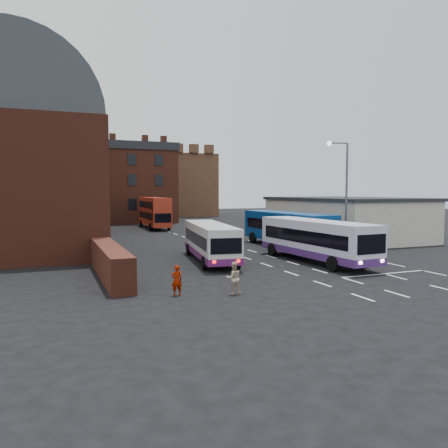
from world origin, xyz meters
name	(u,v)px	position (x,y,z in m)	size (l,w,h in m)	color
ground	(285,271)	(0.00, 0.00, 0.00)	(180.00, 180.00, 0.00)	black
railway_station	(22,161)	(-15.50, 21.00, 7.64)	(12.00, 28.00, 16.00)	#602B1E
forecourt_wall	(110,262)	(-10.20, 2.00, 0.90)	(1.20, 10.00, 1.80)	#602B1E
cream_building	(344,218)	(15.00, 14.00, 2.16)	(10.40, 16.40, 4.25)	beige
brick_terrace	(100,187)	(-6.00, 46.00, 5.50)	(22.00, 10.00, 11.00)	brown
castle_keep	(150,186)	(6.00, 66.00, 6.00)	(22.00, 22.00, 12.00)	brown
bus_white_outbound	(210,239)	(-2.93, 5.30, 1.54)	(3.57, 9.77, 2.60)	silver
bus_white_inbound	(316,238)	(3.68, 2.18, 1.71)	(3.08, 10.72, 2.89)	silver
bus_blue	(287,227)	(6.00, 10.06, 1.79)	(3.29, 11.25, 3.04)	navy
bus_red_double	(154,212)	(-0.51, 33.24, 2.16)	(2.73, 10.19, 4.06)	#B12D18
street_lamp	(343,186)	(8.30, 5.40, 5.31)	(1.76, 0.63, 8.80)	#4F545A
pedestrian_red	(177,280)	(-7.87, -3.64, 0.73)	(0.53, 0.35, 1.45)	#811300
pedestrian_beige	(234,278)	(-5.28, -4.37, 0.78)	(0.76, 0.59, 1.56)	tan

